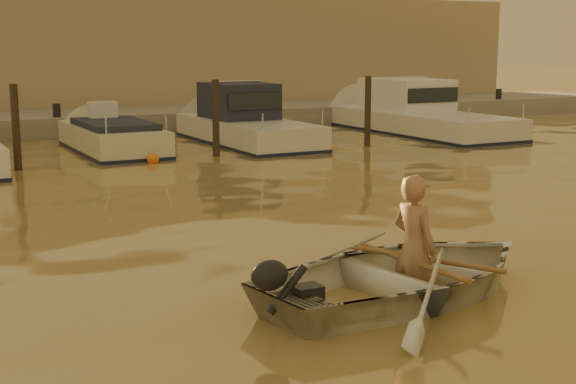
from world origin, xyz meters
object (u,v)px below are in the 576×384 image
moored_boat_4 (247,122)px  moored_boat_5 (419,114)px  dinghy (407,274)px  moored_boat_3 (113,143)px  person (414,248)px

moored_boat_4 → moored_boat_5: 6.26m
dinghy → moored_boat_3: 14.24m
moored_boat_3 → moored_boat_5: 10.32m
moored_boat_3 → moored_boat_4: (4.05, 0.00, 0.40)m
moored_boat_4 → moored_boat_5: same height
moored_boat_5 → moored_boat_3: bearing=180.0°
moored_boat_4 → person: bearing=-107.1°
person → moored_boat_3: bearing=-10.6°
moored_boat_4 → moored_boat_5: bearing=0.0°
moored_boat_4 → moored_boat_3: bearing=180.0°
moored_boat_3 → moored_boat_5: moored_boat_5 is taller
person → moored_boat_4: size_ratio=0.25×
dinghy → moored_boat_5: 17.84m
person → moored_boat_5: bearing=-46.1°
moored_boat_5 → moored_boat_4: bearing=180.0°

